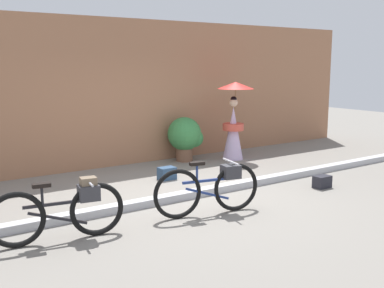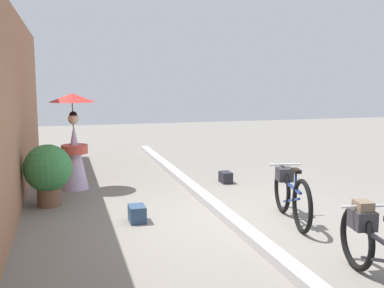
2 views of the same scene
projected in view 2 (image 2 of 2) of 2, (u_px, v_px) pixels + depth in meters
The scene contains 8 objects.
ground_plane at pixel (228, 220), 6.57m from camera, with size 30.00×30.00×0.00m, color gray.
sidewalk_curb at pixel (228, 216), 6.56m from camera, with size 14.00×0.20×0.12m, color #B2B2B7.
bicycle_near_officer at pixel (378, 247), 4.41m from camera, with size 1.68×0.48×0.79m.
bicycle_far_side at pixel (290, 193), 6.52m from camera, with size 1.67×0.51×0.81m.
person_with_parasol at pixel (74, 140), 8.36m from camera, with size 0.85×0.85×1.80m.
potted_plant_by_door at pixel (49, 171), 7.29m from camera, with size 0.79×0.77×1.02m.
backpack_on_pavement at pixel (226, 177), 8.97m from camera, with size 0.31×0.20×0.22m.
backpack_spare at pixel (138, 213), 6.49m from camera, with size 0.32×0.23×0.24m.
Camera 2 is at (-5.95, 2.26, 2.04)m, focal length 41.90 mm.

